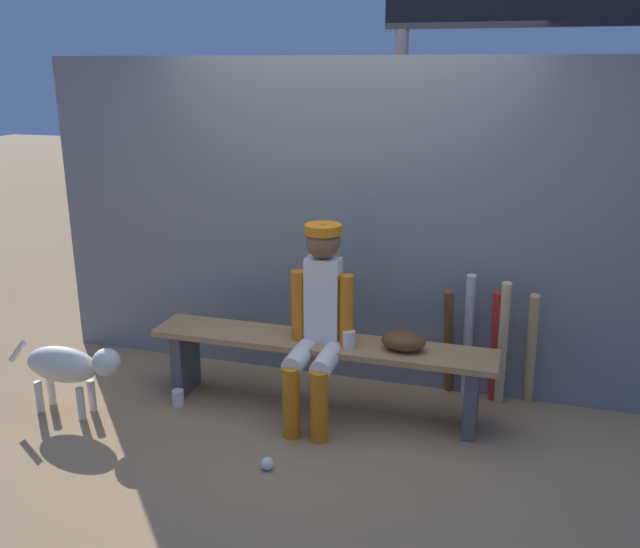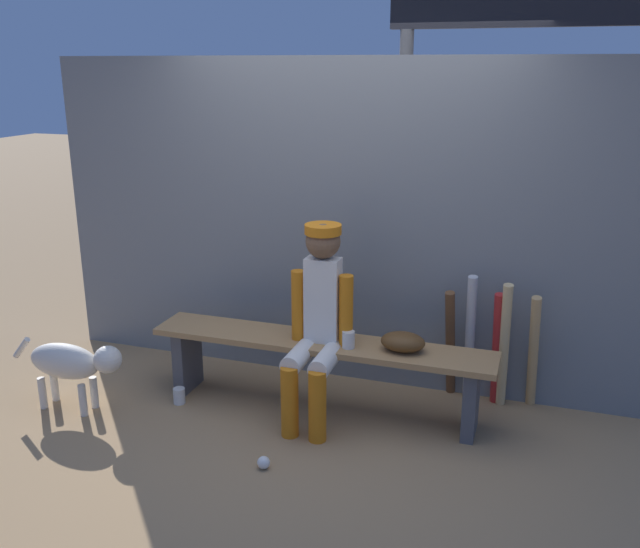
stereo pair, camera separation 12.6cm
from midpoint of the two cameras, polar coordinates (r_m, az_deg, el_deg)
The scene contains 15 objects.
ground_plane at distance 4.69m, azimuth -0.78°, elevation -11.17°, with size 30.00×30.00×0.00m, color #9E7A51.
chainlink_fence at distance 4.78m, azimuth 1.14°, elevation 4.00°, with size 4.44×0.03×2.27m, color slate.
dugout_bench at distance 4.52m, azimuth -0.80°, elevation -6.90°, with size 2.27×0.36×0.50m.
player_seated at distance 4.30m, azimuth -1.01°, elevation -3.67°, with size 0.41×0.55×1.27m.
baseball_glove at distance 4.33m, azimuth 6.12°, elevation -5.56°, with size 0.28×0.20×0.12m, color #593819.
bat_wood_dark at distance 4.77m, azimuth 9.92°, elevation -5.60°, with size 0.06×0.06×0.80m, color brown.
bat_aluminum_silver at distance 4.74m, azimuth 11.49°, elevation -5.11°, with size 0.06×0.06×0.91m, color #B7B7BC.
bat_aluminum_red at distance 4.73m, azimuth 13.64°, elevation -5.95°, with size 0.06×0.06×0.81m, color #B22323.
bat_wood_natural at distance 4.69m, azimuth 14.21°, elevation -5.67°, with size 0.06×0.06×0.90m, color tan.
bat_wood_tan at distance 4.73m, azimuth 16.45°, elevation -6.06°, with size 0.06×0.06×0.84m, color tan.
baseball at distance 4.07m, azimuth -5.33°, elevation -15.43°, with size 0.07×0.07×0.07m, color white.
cup_on_ground at distance 4.82m, azimuth -12.47°, elevation -10.03°, with size 0.08×0.08×0.11m, color silver.
cup_on_bench at distance 4.34m, azimuth 1.60°, elevation -5.45°, with size 0.08×0.08×0.11m, color silver.
scoreboard at distance 5.19m, azimuth 17.63°, elevation 18.78°, with size 2.37×0.27×3.45m.
dog at distance 4.81m, azimuth -20.85°, elevation -7.17°, with size 0.84×0.20×0.49m.
Camera 1 is at (1.19, -3.95, 2.22)m, focal length 38.45 mm.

